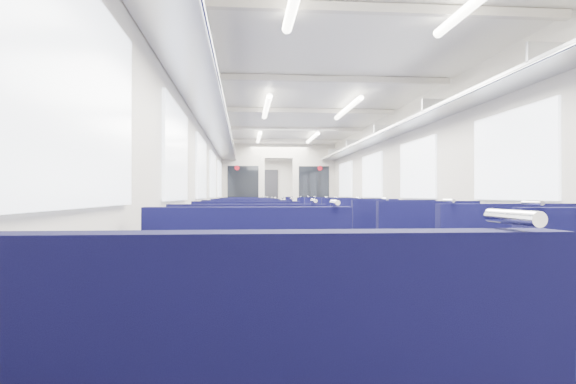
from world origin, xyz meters
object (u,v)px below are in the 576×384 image
seat_2 (249,371)px  seat_9 (390,261)px  seat_6 (246,284)px  seat_13 (350,243)px  seat_17 (327,232)px  seat_23 (302,221)px  seat_8 (246,264)px  seat_15 (338,237)px  seat_16 (245,233)px  seat_14 (245,237)px  seat_5 (500,310)px  seat_7 (434,280)px  bulkhead (279,189)px  seat_22 (245,221)px  seat_4 (247,316)px  seat_12 (245,244)px  seat_20 (245,224)px  seat_18 (245,229)px  seat_10 (246,252)px  seat_11 (367,250)px  end_door (268,197)px  seat_19 (319,229)px  seat_21 (307,223)px

seat_2 → seat_9: 3.86m
seat_6 → seat_13: bearing=65.2°
seat_17 → seat_23: bearing=90.0°
seat_8 → seat_15: 3.71m
seat_16 → seat_14: bearing=-90.0°
seat_5 → seat_7: 1.16m
seat_8 → seat_6: bearing=-90.0°
bulkhead → seat_22: 2.44m
seat_4 → seat_12: 4.68m
seat_4 → seat_20: (0.00, 10.22, 0.00)m
seat_18 → seat_12: bearing=-90.0°
seat_14 → bulkhead: bearing=75.8°
seat_5 → seat_22: bearing=98.4°
seat_10 → seat_11: bearing=0.7°
seat_13 → seat_23: 6.62m
seat_4 → seat_16: size_ratio=1.00×
seat_20 → seat_12: bearing=-90.0°
seat_4 → seat_23: 11.45m
seat_2 → seat_22: same height
seat_23 → seat_12: bearing=-104.0°
seat_2 → seat_7: same height
seat_9 → seat_23: (0.00, 8.82, 0.00)m
seat_4 → seat_11: (1.66, 3.61, 0.00)m
seat_4 → seat_7: same height
seat_7 → seat_12: (-1.66, 3.50, 0.00)m
seat_9 → seat_20: same height
seat_2 → seat_10: same height
end_door → seat_19: size_ratio=1.88×
seat_19 → seat_13: bearing=-90.0°
end_door → seat_21: size_ratio=1.88×
end_door → seat_22: end_door is taller
seat_7 → seat_13: size_ratio=1.00×
seat_11 → seat_16: size_ratio=1.00×
seat_12 → seat_6: bearing=-90.0°
seat_4 → seat_22: bearing=90.0°
seat_5 → seat_22: (-1.66, 11.30, 0.00)m
seat_16 → seat_5: bearing=-76.4°
seat_2 → seat_21: bearing=81.5°
seat_10 → seat_8: bearing=-90.0°
seat_18 → seat_20: size_ratio=1.00×
seat_10 → seat_12: (0.00, 1.10, 0.00)m
seat_6 → seat_17: bearing=74.1°
seat_4 → seat_5: same height
seat_14 → seat_13: bearing=-36.5°
end_door → seat_18: bearing=-97.0°
seat_23 → seat_9: bearing=-90.0°
seat_6 → seat_16: size_ratio=1.00×
seat_14 → seat_17: 1.94m
end_door → seat_16: (-0.83, -8.11, -0.67)m
seat_2 → seat_8: same height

